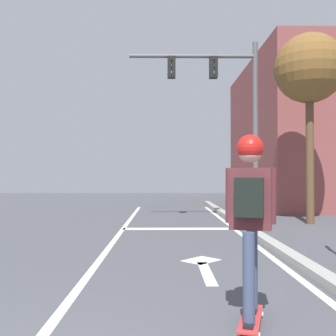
{
  "coord_description": "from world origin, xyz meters",
  "views": [
    {
      "loc": [
        1.28,
        -1.62,
        1.43
      ],
      "look_at": [
        1.35,
        4.95,
        1.54
      ],
      "focal_mm": 42.53,
      "sensor_mm": 36.0,
      "label": 1
    }
  ],
  "objects_px": {
    "skater": "(250,200)",
    "roadside_tree": "(309,70)",
    "skateboard": "(251,319)",
    "traffic_signal_mast": "(224,97)"
  },
  "relations": [
    {
      "from": "skateboard",
      "to": "traffic_signal_mast",
      "type": "xyz_separation_m",
      "value": [
        1.01,
        8.29,
        3.74
      ]
    },
    {
      "from": "skateboard",
      "to": "skater",
      "type": "distance_m",
      "value": 1.12
    },
    {
      "from": "skater",
      "to": "skateboard",
      "type": "bearing_deg",
      "value": 73.12
    },
    {
      "from": "skater",
      "to": "traffic_signal_mast",
      "type": "xyz_separation_m",
      "value": [
        1.02,
        8.3,
        2.61
      ]
    },
    {
      "from": "skateboard",
      "to": "roadside_tree",
      "type": "distance_m",
      "value": 9.62
    },
    {
      "from": "traffic_signal_mast",
      "to": "roadside_tree",
      "type": "distance_m",
      "value": 2.59
    },
    {
      "from": "traffic_signal_mast",
      "to": "skater",
      "type": "bearing_deg",
      "value": -96.98
    },
    {
      "from": "traffic_signal_mast",
      "to": "roadside_tree",
      "type": "bearing_deg",
      "value": -11.18
    },
    {
      "from": "skater",
      "to": "roadside_tree",
      "type": "bearing_deg",
      "value": 66.08
    },
    {
      "from": "skateboard",
      "to": "roadside_tree",
      "type": "bearing_deg",
      "value": 66.07
    }
  ]
}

